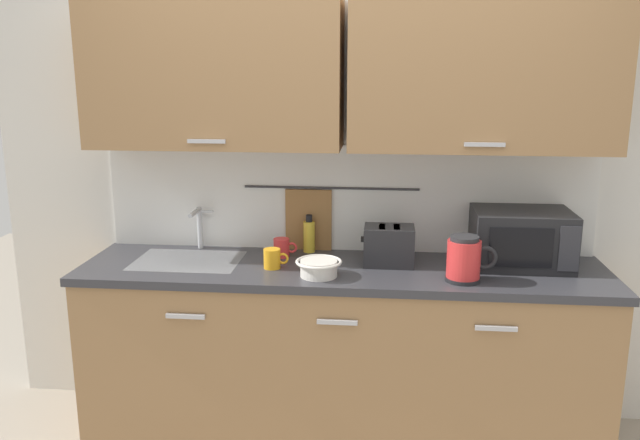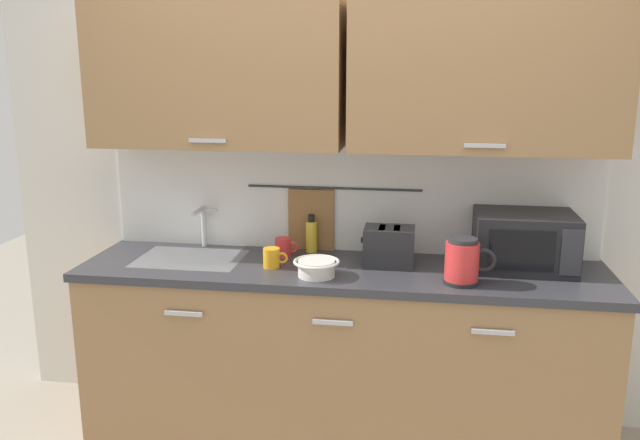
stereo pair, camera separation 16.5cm
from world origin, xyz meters
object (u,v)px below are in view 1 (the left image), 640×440
object	(u,v)px
electric_kettle	(465,259)
toaster	(389,245)
microwave	(521,238)
dish_soap_bottle	(309,236)
mixing_bowl	(319,267)
mug_near_sink	(282,248)
mug_by_kettle	(273,259)

from	to	relation	value
electric_kettle	toaster	xyz separation A→B (m)	(-0.34, 0.21, -0.01)
microwave	dish_soap_bottle	xyz separation A→B (m)	(-1.04, 0.13, -0.05)
microwave	mixing_bowl	size ratio (longest dim) A/B	2.15
mug_near_sink	toaster	world-z (taller)	toaster
electric_kettle	dish_soap_bottle	xyz separation A→B (m)	(-0.75, 0.40, -0.01)
mixing_bowl	toaster	bearing A→B (deg)	33.77
toaster	dish_soap_bottle	bearing A→B (deg)	155.89
electric_kettle	mixing_bowl	size ratio (longest dim) A/B	1.06
toaster	electric_kettle	bearing A→B (deg)	-32.59
dish_soap_bottle	mixing_bowl	world-z (taller)	dish_soap_bottle
mug_near_sink	mixing_bowl	distance (m)	0.36
dish_soap_bottle	toaster	world-z (taller)	dish_soap_bottle
mug_near_sink	dish_soap_bottle	bearing A→B (deg)	40.33
mug_by_kettle	microwave	bearing A→B (deg)	8.16
mug_by_kettle	mixing_bowl	bearing A→B (deg)	-23.10
mixing_bowl	mug_near_sink	bearing A→B (deg)	126.64
electric_kettle	mug_by_kettle	xyz separation A→B (m)	(-0.89, 0.10, -0.05)
electric_kettle	mug_near_sink	xyz separation A→B (m)	(-0.87, 0.29, -0.05)
electric_kettle	dish_soap_bottle	world-z (taller)	electric_kettle
dish_soap_bottle	toaster	bearing A→B (deg)	-24.11
mug_near_sink	toaster	bearing A→B (deg)	-8.21
mug_near_sink	toaster	size ratio (longest dim) A/B	0.47
electric_kettle	mug_near_sink	bearing A→B (deg)	161.47
mug_near_sink	mixing_bowl	xyz separation A→B (m)	(0.22, -0.29, -0.00)
mug_near_sink	mixing_bowl	bearing A→B (deg)	-53.36
electric_kettle	mug_by_kettle	distance (m)	0.89
microwave	electric_kettle	world-z (taller)	microwave
microwave	dish_soap_bottle	distance (m)	1.05
mixing_bowl	mug_by_kettle	world-z (taller)	mug_by_kettle
dish_soap_bottle	mixing_bowl	xyz separation A→B (m)	(0.09, -0.40, -0.04)
mug_near_sink	mug_by_kettle	size ratio (longest dim) A/B	1.00
mug_by_kettle	toaster	bearing A→B (deg)	11.78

